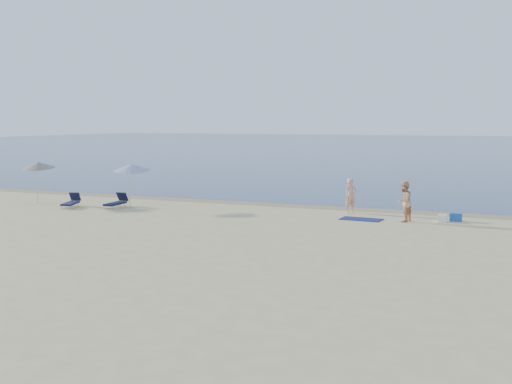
{
  "coord_description": "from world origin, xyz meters",
  "views": [
    {
      "loc": [
        9.95,
        -10.35,
        4.18
      ],
      "look_at": [
        -1.33,
        16.0,
        1.0
      ],
      "focal_mm": 45.0,
      "sensor_mm": 36.0,
      "label": 1
    }
  ],
  "objects_px": {
    "person_right": "(404,202)",
    "blue_cooler": "(456,217)",
    "umbrella_near": "(132,168)",
    "person_left": "(351,196)"
  },
  "relations": [
    {
      "from": "person_right",
      "to": "blue_cooler",
      "type": "height_order",
      "value": "person_right"
    },
    {
      "from": "person_right",
      "to": "blue_cooler",
      "type": "distance_m",
      "value": 2.33
    },
    {
      "from": "blue_cooler",
      "to": "person_right",
      "type": "bearing_deg",
      "value": -156.46
    },
    {
      "from": "person_left",
      "to": "umbrella_near",
      "type": "distance_m",
      "value": 10.52
    },
    {
      "from": "person_right",
      "to": "blue_cooler",
      "type": "relative_size",
      "value": 3.4
    },
    {
      "from": "person_left",
      "to": "person_right",
      "type": "distance_m",
      "value": 3.15
    },
    {
      "from": "person_right",
      "to": "umbrella_near",
      "type": "relative_size",
      "value": 0.75
    },
    {
      "from": "person_left",
      "to": "blue_cooler",
      "type": "bearing_deg",
      "value": -58.4
    },
    {
      "from": "person_right",
      "to": "umbrella_near",
      "type": "bearing_deg",
      "value": -71.99
    },
    {
      "from": "person_left",
      "to": "umbrella_near",
      "type": "bearing_deg",
      "value": 142.7
    }
  ]
}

